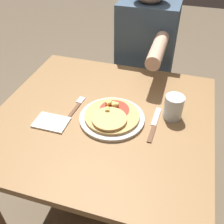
# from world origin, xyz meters

# --- Properties ---
(ground_plane) EXTENTS (8.00, 8.00, 0.00)m
(ground_plane) POSITION_xyz_m (0.00, 0.00, 0.00)
(ground_plane) COLOR brown
(dining_table) EXTENTS (0.92, 0.88, 0.73)m
(dining_table) POSITION_xyz_m (0.00, 0.00, 0.61)
(dining_table) COLOR olive
(dining_table) RESTS_ON ground_plane
(plate) EXTENTS (0.27, 0.27, 0.01)m
(plate) POSITION_xyz_m (0.05, -0.01, 0.73)
(plate) COLOR beige
(plate) RESTS_ON dining_table
(pizza) EXTENTS (0.23, 0.23, 0.04)m
(pizza) POSITION_xyz_m (0.04, -0.02, 0.75)
(pizza) COLOR tan
(pizza) RESTS_ON plate
(fork) EXTENTS (0.03, 0.18, 0.00)m
(fork) POSITION_xyz_m (-0.13, 0.02, 0.73)
(fork) COLOR brown
(fork) RESTS_ON dining_table
(knife) EXTENTS (0.03, 0.22, 0.00)m
(knife) POSITION_xyz_m (0.22, 0.00, 0.73)
(knife) COLOR brown
(knife) RESTS_ON dining_table
(drinking_glass) EXTENTS (0.08, 0.08, 0.10)m
(drinking_glass) POSITION_xyz_m (0.28, 0.07, 0.78)
(drinking_glass) COLOR silver
(drinking_glass) RESTS_ON dining_table
(napkin) EXTENTS (0.14, 0.10, 0.01)m
(napkin) POSITION_xyz_m (-0.19, -0.11, 0.73)
(napkin) COLOR silver
(napkin) RESTS_ON dining_table
(person_diner) EXTENTS (0.33, 0.52, 1.20)m
(person_diner) POSITION_xyz_m (0.06, 0.63, 0.70)
(person_diner) COLOR #2D2D38
(person_diner) RESTS_ON ground_plane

